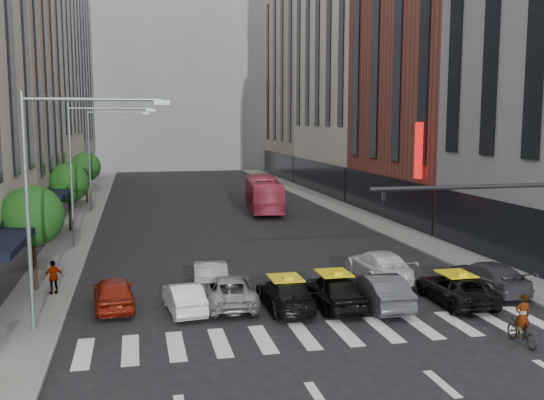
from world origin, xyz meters
TOP-DOWN VIEW (x-y plane):
  - ground at (0.00, 0.00)m, footprint 160.00×160.00m
  - sidewalk_left at (-11.50, 30.00)m, footprint 3.00×96.00m
  - sidewalk_right at (11.50, 30.00)m, footprint 3.00×96.00m
  - building_left_c at (-17.00, 46.00)m, footprint 8.00×20.00m
  - building_left_d at (-17.00, 65.00)m, footprint 8.00×18.00m
  - building_right_b at (17.00, 27.00)m, footprint 8.00×18.00m
  - building_right_c at (17.00, 46.00)m, footprint 8.00×20.00m
  - building_right_d at (17.00, 65.00)m, footprint 8.00×18.00m
  - building_far at (0.00, 85.00)m, footprint 30.00×10.00m
  - tree_near at (-11.80, 10.00)m, footprint 2.88×2.88m
  - tree_mid at (-11.80, 26.00)m, footprint 2.88×2.88m
  - tree_far at (-11.80, 42.00)m, footprint 2.88×2.88m
  - streetlamp_near at (-10.04, 4.00)m, footprint 5.38×0.25m
  - streetlamp_mid at (-10.04, 20.00)m, footprint 5.38×0.25m
  - streetlamp_far at (-10.04, 36.00)m, footprint 5.38×0.25m
  - liberty_sign at (12.60, 20.00)m, footprint 0.30×0.70m
  - car_red at (-8.11, 6.59)m, footprint 1.98×4.27m
  - car_white_front at (-5.20, 5.45)m, footprint 1.75×3.92m
  - car_silver at (-3.18, 5.93)m, footprint 2.50×4.94m
  - taxi_left at (-0.88, 4.94)m, footprint 1.91×4.62m
  - taxi_center at (1.20, 4.63)m, footprint 1.91×4.49m
  - car_grey_mid at (3.14, 4.28)m, footprint 1.66×4.58m
  - taxi_right at (6.70, 4.07)m, footprint 2.29×4.76m
  - car_grey_curb at (9.05, 5.41)m, footprint 2.41×5.13m
  - car_row2_left at (-3.71, 8.46)m, footprint 1.88×4.52m
  - car_row2_right at (4.89, 8.50)m, footprint 2.15×5.26m
  - bus at (4.16, 33.37)m, footprint 3.88×11.33m
  - motorcycle at (6.45, -1.07)m, footprint 0.67×1.81m
  - rider at (6.45, -1.07)m, footprint 0.60×0.40m
  - pedestrian_far at (-10.86, 8.99)m, footprint 0.99×0.72m

SIDE VIEW (x-z plane):
  - ground at x=0.00m, z-range 0.00..0.00m
  - sidewalk_left at x=-11.50m, z-range 0.00..0.15m
  - sidewalk_right at x=11.50m, z-range 0.00..0.15m
  - motorcycle at x=6.45m, z-range 0.00..0.94m
  - car_white_front at x=-5.20m, z-range 0.00..1.25m
  - taxi_right at x=6.70m, z-range 0.00..1.31m
  - taxi_left at x=-0.88m, z-range 0.00..1.34m
  - car_silver at x=-3.18m, z-range 0.00..1.34m
  - car_red at x=-8.11m, z-range 0.00..1.41m
  - car_grey_curb at x=9.05m, z-range 0.00..1.45m
  - car_row2_left at x=-3.71m, z-range 0.00..1.45m
  - car_grey_mid at x=3.14m, z-range 0.00..1.50m
  - taxi_center at x=1.20m, z-range 0.00..1.51m
  - car_row2_right at x=4.89m, z-range 0.00..1.52m
  - pedestrian_far at x=-10.86m, z-range 0.15..1.71m
  - bus at x=4.16m, z-range 0.00..3.09m
  - rider at x=6.45m, z-range 0.94..2.56m
  - tree_near at x=-11.80m, z-range 1.18..6.13m
  - tree_mid at x=-11.80m, z-range 1.18..6.13m
  - tree_far at x=-11.80m, z-range 1.18..6.13m
  - streetlamp_near at x=-10.04m, z-range 1.40..10.40m
  - streetlamp_mid at x=-10.04m, z-range 1.40..10.40m
  - streetlamp_far at x=-10.04m, z-range 1.40..10.40m
  - liberty_sign at x=12.60m, z-range 4.00..8.00m
  - building_right_b at x=17.00m, z-range 0.00..26.00m
  - building_right_d at x=17.00m, z-range 0.00..28.00m
  - building_left_d at x=-17.00m, z-range 0.00..30.00m
  - building_left_c at x=-17.00m, z-range 0.00..36.00m
  - building_far at x=0.00m, z-range 0.00..36.00m
  - building_right_c at x=17.00m, z-range 0.00..40.00m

